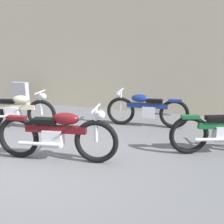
% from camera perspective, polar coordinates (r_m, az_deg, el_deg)
% --- Properties ---
extents(ground_plane, '(40.00, 40.00, 0.00)m').
position_cam_1_polar(ground_plane, '(4.72, -16.55, -10.50)').
color(ground_plane, slate).
extents(building_wall, '(18.00, 0.30, 3.58)m').
position_cam_1_polar(building_wall, '(8.18, 0.28, 13.20)').
color(building_wall, beige).
rests_on(building_wall, ground_plane).
extents(stone_marker, '(0.56, 0.23, 0.87)m').
position_cam_1_polar(stone_marker, '(8.95, -20.30, 3.68)').
color(stone_marker, '#9E9EA3').
rests_on(stone_marker, ground_plane).
extents(motorcycle_cream, '(2.09, 0.69, 0.95)m').
position_cam_1_polar(motorcycle_cream, '(6.61, -21.26, 0.36)').
color(motorcycle_cream, black).
rests_on(motorcycle_cream, ground_plane).
extents(motorcycle_blue, '(2.09, 0.58, 0.94)m').
position_cam_1_polar(motorcycle_blue, '(6.37, 7.87, 0.64)').
color(motorcycle_blue, black).
rests_on(motorcycle_blue, ground_plane).
extents(motorcycle_maroon, '(2.20, 0.69, 0.99)m').
position_cam_1_polar(motorcycle_maroon, '(4.46, -12.52, -5.07)').
color(motorcycle_maroon, black).
rests_on(motorcycle_maroon, ground_plane).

